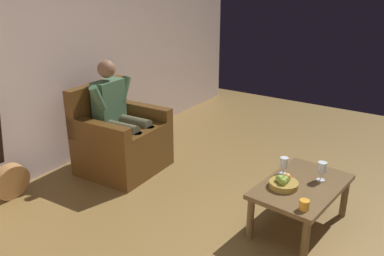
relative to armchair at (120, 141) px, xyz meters
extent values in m
plane|color=brown|center=(0.15, 2.30, -0.34)|extent=(7.65, 7.65, 0.00)
cube|color=beige|center=(0.15, -0.64, 1.03)|extent=(6.77, 0.06, 2.74)
cube|color=#543414|center=(0.00, 0.04, -0.12)|extent=(0.89, 0.83, 0.43)
cube|color=#543414|center=(0.00, 0.10, 0.15)|extent=(0.64, 0.70, 0.10)
cube|color=#543414|center=(-0.36, 0.02, 0.22)|extent=(0.16, 0.80, 0.24)
cube|color=#543414|center=(0.36, 0.05, 0.22)|extent=(0.16, 0.80, 0.24)
cube|color=#543414|center=(0.01, -0.30, 0.36)|extent=(0.85, 0.16, 0.53)
cube|color=#426545|center=(0.01, -0.13, 0.44)|extent=(0.37, 0.20, 0.48)
sphere|color=brown|center=(0.01, -0.13, 0.80)|extent=(0.19, 0.19, 0.19)
cylinder|color=#4F4D36|center=(-0.11, 0.09, 0.21)|extent=(0.15, 0.46, 0.13)
cylinder|color=#4F4D36|center=(-0.12, 0.32, -0.07)|extent=(0.12, 0.12, 0.53)
cylinder|color=#426545|center=(-0.21, -0.09, 0.54)|extent=(0.20, 0.10, 0.29)
cylinder|color=#4F4D36|center=(0.10, 0.11, 0.21)|extent=(0.15, 0.46, 0.13)
cylinder|color=#4F4D36|center=(0.09, 0.33, -0.07)|extent=(0.12, 0.12, 0.53)
cylinder|color=#426545|center=(0.22, -0.07, 0.54)|extent=(0.20, 0.10, 0.29)
cube|color=brown|center=(-0.02, 2.08, 0.06)|extent=(0.98, 0.67, 0.04)
cylinder|color=brown|center=(-0.41, 2.36, -0.15)|extent=(0.06, 0.06, 0.38)
cylinder|color=brown|center=(0.42, 2.28, -0.15)|extent=(0.06, 0.06, 0.38)
cylinder|color=brown|center=(-0.45, 1.88, -0.15)|extent=(0.06, 0.06, 0.38)
cylinder|color=brown|center=(0.37, 1.80, -0.15)|extent=(0.06, 0.06, 0.38)
cylinder|color=#AF7B47|center=(1.10, -0.43, -0.16)|extent=(0.37, 0.15, 0.38)
cylinder|color=black|center=(1.10, -0.38, -0.14)|extent=(0.10, 0.02, 0.10)
cylinder|color=silver|center=(-0.11, 1.87, 0.08)|extent=(0.07, 0.07, 0.01)
cylinder|color=silver|center=(-0.11, 1.87, 0.11)|extent=(0.01, 0.01, 0.07)
cylinder|color=silver|center=(-0.11, 1.87, 0.19)|extent=(0.07, 0.07, 0.09)
cylinder|color=#590C19|center=(-0.11, 1.87, 0.17)|extent=(0.06, 0.06, 0.04)
cylinder|color=silver|center=(-0.18, 2.19, 0.08)|extent=(0.07, 0.07, 0.01)
cylinder|color=silver|center=(-0.18, 2.19, 0.12)|extent=(0.01, 0.01, 0.08)
cylinder|color=silver|center=(-0.18, 2.19, 0.20)|extent=(0.08, 0.08, 0.09)
cylinder|color=#590C19|center=(-0.18, 2.19, 0.18)|extent=(0.07, 0.07, 0.03)
cylinder|color=olive|center=(0.11, 1.97, 0.10)|extent=(0.24, 0.24, 0.05)
sphere|color=olive|center=(0.16, 1.97, 0.15)|extent=(0.07, 0.07, 0.07)
sphere|color=olive|center=(0.12, 1.97, 0.15)|extent=(0.07, 0.07, 0.07)
sphere|color=gold|center=(0.06, 1.97, 0.15)|extent=(0.07, 0.07, 0.07)
sphere|color=#84AA3A|center=(0.12, 1.93, 0.15)|extent=(0.07, 0.07, 0.07)
cylinder|color=orange|center=(0.35, 2.22, 0.12)|extent=(0.08, 0.08, 0.08)
camera|label=1|loc=(2.98, 2.97, 1.71)|focal=37.27mm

